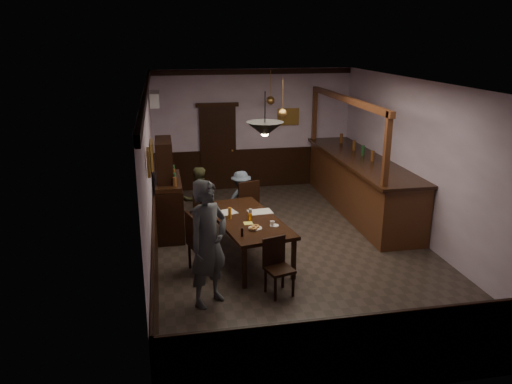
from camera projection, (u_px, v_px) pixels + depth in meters
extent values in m
cube|color=#2D2621|center=(292.00, 248.00, 9.28)|extent=(5.00, 8.00, 0.01)
cube|color=white|center=(296.00, 84.00, 8.37)|extent=(5.00, 8.00, 0.01)
cube|color=#A490A8|center=(253.00, 129.00, 12.57)|extent=(5.00, 0.01, 3.00)
cube|color=#A490A8|center=(396.00, 270.00, 5.07)|extent=(5.00, 0.01, 3.00)
cube|color=#A490A8|center=(150.00, 177.00, 8.37)|extent=(0.01, 8.00, 3.00)
cube|color=#A490A8|center=(424.00, 163.00, 9.27)|extent=(0.01, 8.00, 3.00)
cube|color=black|center=(247.00, 220.00, 8.65)|extent=(1.39, 2.35, 0.06)
cube|color=black|center=(244.00, 268.00, 7.71)|extent=(0.07, 0.07, 0.69)
cube|color=black|center=(294.00, 259.00, 8.00)|extent=(0.07, 0.07, 0.69)
cube|color=black|center=(208.00, 223.00, 9.52)|extent=(0.07, 0.07, 0.69)
cube|color=black|center=(249.00, 218.00, 9.81)|extent=(0.07, 0.07, 0.69)
cube|color=black|center=(202.00, 214.00, 9.78)|extent=(0.44, 0.44, 0.05)
cube|color=black|center=(203.00, 205.00, 9.55)|extent=(0.39, 0.09, 0.47)
cube|color=black|center=(208.00, 221.00, 10.04)|extent=(0.04, 0.04, 0.40)
cube|color=black|center=(192.00, 223.00, 9.94)|extent=(0.04, 0.04, 0.40)
cube|color=black|center=(212.00, 227.00, 9.75)|extent=(0.04, 0.04, 0.40)
cube|color=black|center=(196.00, 228.00, 9.66)|extent=(0.04, 0.04, 0.40)
cube|color=black|center=(245.00, 206.00, 10.07)|extent=(0.56, 0.56, 0.05)
cube|color=black|center=(249.00, 195.00, 9.81)|extent=(0.45, 0.17, 0.54)
cube|color=black|center=(249.00, 213.00, 10.38)|extent=(0.04, 0.04, 0.46)
cube|color=black|center=(233.00, 216.00, 10.23)|extent=(0.04, 0.04, 0.46)
cube|color=black|center=(257.00, 219.00, 10.07)|extent=(0.04, 0.04, 0.46)
cube|color=black|center=(240.00, 222.00, 9.92)|extent=(0.04, 0.04, 0.46)
cube|color=black|center=(279.00, 270.00, 7.50)|extent=(0.47, 0.47, 0.05)
cube|color=black|center=(274.00, 251.00, 7.57)|extent=(0.38, 0.14, 0.45)
cube|color=black|center=(275.00, 289.00, 7.37)|extent=(0.04, 0.04, 0.39)
cube|color=black|center=(293.00, 285.00, 7.50)|extent=(0.04, 0.04, 0.39)
cube|color=black|center=(265.00, 280.00, 7.63)|extent=(0.04, 0.04, 0.39)
cube|color=black|center=(283.00, 276.00, 7.76)|extent=(0.04, 0.04, 0.39)
cube|color=black|center=(203.00, 244.00, 8.25)|extent=(0.55, 0.55, 0.05)
cube|color=black|center=(191.00, 230.00, 8.08)|extent=(0.16, 0.44, 0.53)
cube|color=black|center=(218.00, 260.00, 8.25)|extent=(0.04, 0.04, 0.46)
cube|color=black|center=(210.00, 252.00, 8.55)|extent=(0.04, 0.04, 0.46)
cube|color=black|center=(197.00, 264.00, 8.09)|extent=(0.04, 0.04, 0.46)
cube|color=black|center=(190.00, 256.00, 8.40)|extent=(0.04, 0.04, 0.46)
imported|color=#4C5157|center=(208.00, 244.00, 7.11)|extent=(0.82, 0.78, 1.88)
imported|color=#46482B|center=(198.00, 199.00, 9.88)|extent=(0.72, 0.61, 1.32)
imported|color=#4D5A6E|center=(241.00, 198.00, 10.22)|extent=(0.84, 0.62, 1.15)
cube|color=silver|center=(225.00, 213.00, 8.89)|extent=(0.49, 0.42, 0.01)
cube|color=silver|center=(260.00, 212.00, 8.93)|extent=(0.44, 0.33, 0.01)
cube|color=#FFF95D|center=(248.00, 223.00, 8.40)|extent=(0.17, 0.17, 0.00)
cylinder|color=white|center=(274.00, 225.00, 8.29)|extent=(0.15, 0.15, 0.01)
imported|color=white|center=(272.00, 223.00, 8.27)|extent=(0.09, 0.09, 0.07)
cylinder|color=white|center=(255.00, 228.00, 8.17)|extent=(0.22, 0.22, 0.01)
torus|color=#C68C47|center=(253.00, 228.00, 8.09)|extent=(0.13, 0.13, 0.04)
torus|color=#C68C47|center=(256.00, 226.00, 8.17)|extent=(0.13, 0.13, 0.04)
cylinder|color=orange|center=(250.00, 217.00, 8.51)|extent=(0.07, 0.07, 0.12)
cylinder|color=#BF721E|center=(230.00, 213.00, 8.58)|extent=(0.06, 0.06, 0.20)
cylinder|color=silver|center=(250.00, 213.00, 8.66)|extent=(0.06, 0.06, 0.15)
cylinder|color=black|center=(242.00, 232.00, 7.84)|extent=(0.04, 0.04, 0.14)
cube|color=black|center=(169.00, 208.00, 9.85)|extent=(0.51, 1.43, 1.02)
cube|color=black|center=(168.00, 181.00, 9.68)|extent=(0.49, 1.38, 0.08)
cube|color=black|center=(164.00, 161.00, 9.55)|extent=(0.31, 0.92, 0.82)
cube|color=#492213|center=(360.00, 186.00, 11.06)|extent=(0.95, 4.45, 1.17)
cube|color=black|center=(361.00, 159.00, 10.88)|extent=(1.06, 4.55, 0.06)
cube|color=#492213|center=(347.00, 100.00, 10.41)|extent=(0.10, 4.34, 0.12)
cube|color=#492213|center=(389.00, 152.00, 8.62)|extent=(0.10, 0.10, 1.38)
cube|color=#492213|center=(315.00, 115.00, 12.59)|extent=(0.10, 0.10, 1.38)
cube|color=black|center=(218.00, 149.00, 12.49)|extent=(0.90, 0.06, 2.10)
cube|color=white|center=(154.00, 99.00, 10.82)|extent=(0.20, 0.85, 0.30)
cube|color=olive|center=(149.00, 162.00, 6.69)|extent=(0.04, 0.28, 0.36)
cube|color=olive|center=(152.00, 155.00, 9.07)|extent=(0.04, 0.62, 0.48)
cube|color=olive|center=(288.00, 117.00, 12.60)|extent=(0.55, 0.04, 0.42)
cylinder|color=black|center=(265.00, 110.00, 7.33)|extent=(0.02, 0.02, 0.56)
cone|color=black|center=(265.00, 129.00, 7.42)|extent=(0.56, 0.56, 0.22)
sphere|color=#FFD88C|center=(265.00, 133.00, 7.43)|extent=(0.12, 0.12, 0.12)
cylinder|color=#BF8C3F|center=(283.00, 95.00, 9.74)|extent=(0.02, 0.02, 0.70)
cone|color=#BF8C3F|center=(282.00, 113.00, 9.84)|extent=(0.20, 0.20, 0.22)
sphere|color=#FFD88C|center=(282.00, 116.00, 9.86)|extent=(0.12, 0.12, 0.12)
cylinder|color=#BF8C3F|center=(271.00, 85.00, 11.66)|extent=(0.02, 0.02, 0.70)
cone|color=#BF8C3F|center=(270.00, 100.00, 11.76)|extent=(0.20, 0.20, 0.22)
sphere|color=#FFD88C|center=(270.00, 103.00, 11.78)|extent=(0.12, 0.12, 0.12)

